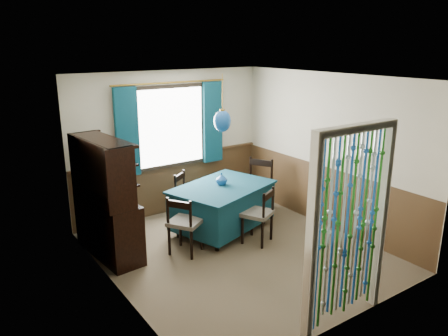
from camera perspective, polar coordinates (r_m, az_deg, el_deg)
floor at (r=6.49m, az=1.76°, el=-10.88°), size 4.00×4.00×0.00m
ceiling at (r=5.80m, az=1.98°, el=11.71°), size 4.00×4.00×0.00m
wall_back at (r=7.67m, az=-7.04°, el=3.24°), size 3.60×0.00×3.60m
wall_front at (r=4.66m, az=16.69°, el=-5.92°), size 3.60×0.00×3.60m
wall_left at (r=5.21m, az=-14.32°, el=-3.38°), size 0.00×4.00×4.00m
wall_right at (r=7.20m, az=13.48°, el=2.07°), size 0.00×4.00×4.00m
wainscot_back at (r=7.86m, az=-6.81°, el=-2.12°), size 3.60×0.00×3.60m
wainscot_front at (r=4.99m, az=15.84°, el=-13.89°), size 3.60×0.00×3.60m
wainscot_left at (r=5.50m, az=-13.63°, el=-10.74°), size 0.00×4.00×4.00m
wainscot_right at (r=7.41m, az=13.02°, el=-3.59°), size 0.00×4.00×4.00m
window at (r=7.57m, az=-6.94°, el=5.38°), size 1.32×0.12×1.42m
doorway at (r=4.77m, az=15.93°, el=-7.94°), size 1.16×0.12×2.18m
dining_table at (r=7.01m, az=-0.21°, el=-4.82°), size 1.83×1.52×0.76m
chair_near at (r=6.62m, az=4.61°, el=-6.00°), size 0.56×0.56×0.86m
chair_far at (r=7.43m, az=-4.79°, el=-3.59°), size 0.57×0.56×0.84m
chair_left at (r=6.28m, az=-5.20°, el=-7.18°), size 0.58×0.59×0.88m
chair_right at (r=7.71m, az=4.36°, el=-2.29°), size 0.64×0.65×0.98m
sideboard at (r=6.40m, az=-15.03°, el=-6.05°), size 0.57×1.34×1.70m
pendant_lamp at (r=6.65m, az=-0.22°, el=6.18°), size 0.27×0.27×0.87m
vase_table at (r=6.94m, az=-0.33°, el=-1.50°), size 0.17×0.17×0.18m
bowl_shelf at (r=5.96m, az=-13.95°, el=-1.50°), size 0.30×0.30×0.06m
vase_sideboard at (r=6.57m, az=-15.68°, el=-2.25°), size 0.23×0.23×0.19m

